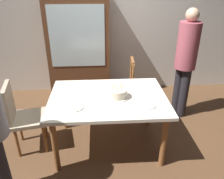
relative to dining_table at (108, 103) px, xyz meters
name	(u,v)px	position (x,y,z in m)	size (l,w,h in m)	color
ground	(108,144)	(0.00, 0.00, -0.67)	(6.40, 6.40, 0.00)	brown
back_wall	(103,25)	(0.00, 1.85, 0.63)	(6.40, 0.10, 2.60)	beige
dining_table	(108,103)	(0.00, 0.00, 0.00)	(1.48, 1.07, 0.76)	silver
birthday_cake	(118,94)	(0.12, -0.03, 0.14)	(0.28, 0.28, 0.18)	silver
plate_near_celebrant	(74,107)	(-0.41, -0.24, 0.09)	(0.22, 0.22, 0.01)	white
plate_far_side	(102,88)	(-0.07, 0.24, 0.09)	(0.22, 0.22, 0.01)	white
plate_near_guest	(147,105)	(0.44, -0.24, 0.09)	(0.22, 0.22, 0.01)	white
fork_near_celebrant	(60,107)	(-0.57, -0.23, 0.09)	(0.18, 0.02, 0.01)	silver
fork_far_side	(90,88)	(-0.23, 0.26, 0.09)	(0.18, 0.02, 0.01)	silver
chair_spindle_back	(121,88)	(0.26, 0.85, -0.21)	(0.47, 0.47, 0.95)	brown
chair_upholstered	(21,114)	(-1.13, 0.02, -0.14)	(0.51, 0.51, 0.95)	tan
person_guest	(186,59)	(1.23, 0.71, 0.32)	(0.32, 0.32, 1.73)	#262328
china_cabinet	(79,48)	(-0.46, 1.56, 0.28)	(1.10, 0.45, 1.90)	#56331E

